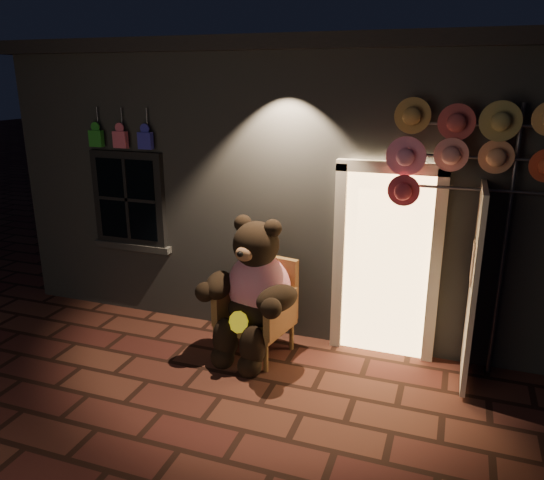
% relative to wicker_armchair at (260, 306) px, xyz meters
% --- Properties ---
extents(ground, '(60.00, 60.00, 0.00)m').
position_rel_wicker_armchair_xyz_m(ground, '(-0.03, -1.02, -0.54)').
color(ground, '#522B1F').
rests_on(ground, ground).
extents(shop_building, '(7.30, 5.95, 3.51)m').
position_rel_wicker_armchair_xyz_m(shop_building, '(-0.03, 2.97, 1.19)').
color(shop_building, slate).
rests_on(shop_building, ground).
extents(wicker_armchair, '(0.86, 0.80, 1.09)m').
position_rel_wicker_armchair_xyz_m(wicker_armchair, '(0.00, 0.00, 0.00)').
color(wicker_armchair, olive).
rests_on(wicker_armchair, ground).
extents(teddy_bear, '(1.17, 1.00, 1.63)m').
position_rel_wicker_armchair_xyz_m(teddy_bear, '(-0.02, -0.14, 0.23)').
color(teddy_bear, '#D01644').
rests_on(teddy_bear, ground).
extents(hat_rack, '(1.60, 0.22, 2.82)m').
position_rel_wicker_armchair_xyz_m(hat_rack, '(2.04, 0.26, 1.82)').
color(hat_rack, '#59595E').
rests_on(hat_rack, ground).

